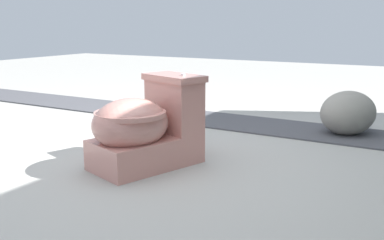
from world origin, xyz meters
TOP-DOWN VIEW (x-y plane):
  - ground_plane at (0.00, 0.00)m, footprint 14.00×14.00m
  - gravel_strip at (-1.23, 0.50)m, footprint 0.56×8.00m
  - toilet at (0.05, -0.01)m, footprint 0.71×0.55m
  - boulder_near at (-1.28, 0.84)m, footprint 0.55×0.52m

SIDE VIEW (x-z plane):
  - ground_plane at x=0.00m, z-range 0.00..0.00m
  - gravel_strip at x=-1.23m, z-range 0.00..0.01m
  - boulder_near at x=-1.28m, z-range 0.00..0.32m
  - toilet at x=0.05m, z-range -0.04..0.48m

